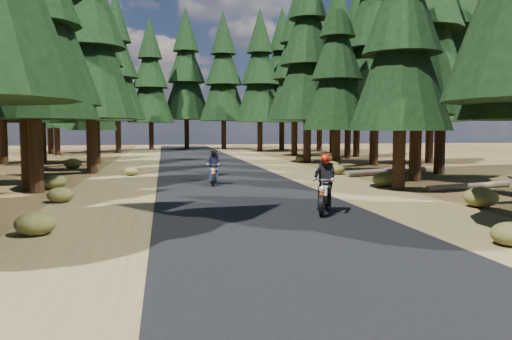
{
  "coord_description": "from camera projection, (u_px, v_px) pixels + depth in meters",
  "views": [
    {
      "loc": [
        -2.7,
        -13.03,
        2.33
      ],
      "look_at": [
        0.0,
        1.5,
        1.1
      ],
      "focal_mm": 35.0,
      "sensor_mm": 36.0,
      "label": 1
    }
  ],
  "objects": [
    {
      "name": "log_near",
      "position": [
        388.0,
        172.0,
        25.22
      ],
      "size": [
        5.13,
        2.2,
        0.32
      ],
      "primitive_type": "cylinder",
      "rotation": [
        0.0,
        1.57,
        0.36
      ],
      "color": "#4C4233",
      "rests_on": "ground"
    },
    {
      "name": "understory_shrubs",
      "position": [
        260.0,
        180.0,
        19.8
      ],
      "size": [
        15.49,
        30.25,
        0.6
      ],
      "color": "#474C1E",
      "rests_on": "ground"
    },
    {
      "name": "road",
      "position": [
        239.0,
        192.0,
        18.35
      ],
      "size": [
        6.0,
        100.0,
        0.01
      ],
      "primitive_type": "cube",
      "color": "black",
      "rests_on": "ground"
    },
    {
      "name": "log_far",
      "position": [
        470.0,
        186.0,
        19.12
      ],
      "size": [
        4.07,
        1.15,
        0.24
      ],
      "primitive_type": "cylinder",
      "rotation": [
        0.0,
        1.57,
        0.22
      ],
      "color": "#4C4233",
      "rests_on": "ground"
    },
    {
      "name": "shoulder_l",
      "position": [
        109.0,
        195.0,
        17.51
      ],
      "size": [
        3.2,
        100.0,
        0.01
      ],
      "primitive_type": "cube",
      "color": "brown",
      "rests_on": "ground"
    },
    {
      "name": "rider_follow",
      "position": [
        214.0,
        173.0,
        20.51
      ],
      "size": [
        0.77,
        1.72,
        1.48
      ],
      "rotation": [
        0.0,
        0.0,
        2.97
      ],
      "color": "#991A0A",
      "rests_on": "road"
    },
    {
      "name": "shoulder_r",
      "position": [
        357.0,
        189.0,
        19.18
      ],
      "size": [
        3.2,
        100.0,
        0.01
      ],
      "primitive_type": "cube",
      "color": "brown",
      "rests_on": "ground"
    },
    {
      "name": "pine_forest",
      "position": [
        203.0,
        45.0,
        33.41
      ],
      "size": [
        34.59,
        55.08,
        16.32
      ],
      "color": "black",
      "rests_on": "ground"
    },
    {
      "name": "rider_lead",
      "position": [
        325.0,
        194.0,
        13.67
      ],
      "size": [
        1.26,
        1.89,
        1.63
      ],
      "rotation": [
        0.0,
        0.0,
        2.71
      ],
      "color": "white",
      "rests_on": "road"
    },
    {
      "name": "ground",
      "position": [
        266.0,
        215.0,
        13.45
      ],
      "size": [
        120.0,
        120.0,
        0.0
      ],
      "primitive_type": "plane",
      "color": "#422D17",
      "rests_on": "ground"
    }
  ]
}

